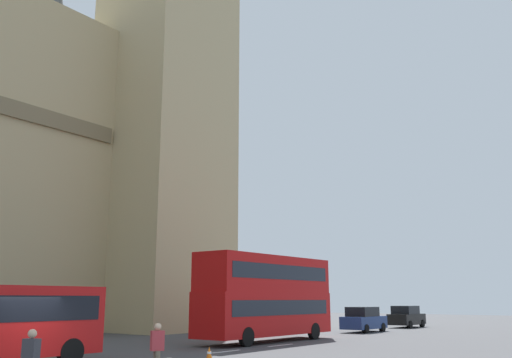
# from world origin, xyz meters

# --- Properties ---
(double_decker_bus) EXTENTS (10.44, 2.54, 4.90)m
(double_decker_bus) POSITION_xyz_m (15.81, 2.00, 2.71)
(double_decker_bus) COLOR #B20F0F
(double_decker_bus) RESTS_ON ground_plane
(sedan_lead) EXTENTS (4.40, 1.86, 1.85)m
(sedan_lead) POSITION_xyz_m (28.07, 1.94, 0.91)
(sedan_lead) COLOR navy
(sedan_lead) RESTS_ON ground_plane
(sedan_trailing) EXTENTS (4.40, 1.86, 1.85)m
(sedan_trailing) POSITION_xyz_m (36.66, 2.10, 0.91)
(sedan_trailing) COLOR black
(sedan_trailing) RESTS_ON ground_plane
(traffic_cone_middle) EXTENTS (0.36, 0.36, 0.58)m
(traffic_cone_middle) POSITION_xyz_m (6.21, -2.19, 0.28)
(traffic_cone_middle) COLOR black
(traffic_cone_middle) RESTS_ON ground_plane
(pedestrian_by_kerb) EXTENTS (0.47, 0.40, 1.69)m
(pedestrian_by_kerb) POSITION_xyz_m (1.43, -4.33, 0.91)
(pedestrian_by_kerb) COLOR #726651
(pedestrian_by_kerb) RESTS_ON ground_plane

